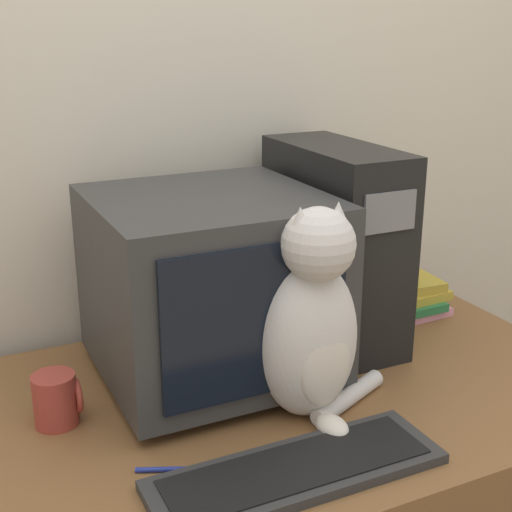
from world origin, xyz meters
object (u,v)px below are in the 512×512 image
object	(u,v)px
keyboard	(297,471)
cat	(311,325)
pen	(178,469)
crt_monitor	(210,286)
book_stack	(404,293)
mug	(57,399)
computer_tower	(334,244)

from	to	relation	value
keyboard	cat	world-z (taller)	cat
keyboard	pen	size ratio (longest dim) A/B	3.75
crt_monitor	cat	bearing A→B (deg)	-65.09
keyboard	cat	bearing A→B (deg)	54.43
cat	book_stack	distance (m)	0.61
crt_monitor	cat	world-z (taller)	cat
crt_monitor	mug	distance (m)	0.36
keyboard	mug	xyz separation A→B (m)	(-0.32, 0.33, 0.04)
keyboard	book_stack	distance (m)	0.78
pen	keyboard	bearing A→B (deg)	-29.37
computer_tower	cat	world-z (taller)	computer_tower
crt_monitor	keyboard	size ratio (longest dim) A/B	0.90
pen	mug	world-z (taller)	mug
crt_monitor	computer_tower	world-z (taller)	computer_tower
book_stack	mug	distance (m)	0.93
cat	pen	size ratio (longest dim) A/B	3.13
computer_tower	cat	distance (m)	0.37
book_stack	mug	size ratio (longest dim) A/B	2.18
computer_tower	pen	bearing A→B (deg)	-145.23
keyboard	cat	distance (m)	0.26
computer_tower	keyboard	size ratio (longest dim) A/B	0.91
computer_tower	cat	xyz separation A→B (m)	(-0.22, -0.29, -0.04)
book_stack	pen	bearing A→B (deg)	-151.64
keyboard	pen	xyz separation A→B (m)	(-0.17, 0.10, -0.01)
computer_tower	mug	size ratio (longest dim) A/B	4.53
crt_monitor	computer_tower	distance (m)	0.34
crt_monitor	computer_tower	xyz separation A→B (m)	(0.33, 0.06, 0.03)
crt_monitor	mug	xyz separation A→B (m)	(-0.33, -0.05, -0.15)
crt_monitor	cat	size ratio (longest dim) A/B	1.07
keyboard	cat	xyz separation A→B (m)	(0.11, 0.16, 0.17)
keyboard	cat	size ratio (longest dim) A/B	1.20
book_stack	pen	world-z (taller)	book_stack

